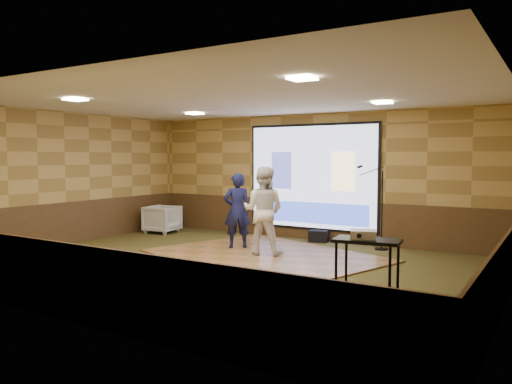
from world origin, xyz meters
The scene contains 19 objects.
ground centered at (0.00, 0.00, 0.00)m, with size 9.00×9.00×0.00m, color #373E1C.
room_shell centered at (0.00, 0.00, 2.09)m, with size 9.04×7.04×3.02m.
wainscot_back centered at (0.00, 3.48, 0.47)m, with size 9.00×0.04×0.95m, color #462A17.
wainscot_front centered at (0.00, -3.48, 0.47)m, with size 9.00×0.04×0.95m, color #462A17.
wainscot_left centered at (-4.48, 0.00, 0.47)m, with size 0.04×7.00×0.95m, color #462A17.
wainscot_right centered at (4.48, 0.00, 0.47)m, with size 0.04×7.00×0.95m, color #462A17.
projector_screen centered at (0.00, 3.44, 1.47)m, with size 3.32×0.06×2.52m.
downlight_nw centered at (-2.20, 1.80, 2.97)m, with size 0.32×0.32×0.02m, color beige.
downlight_ne centered at (2.20, 1.80, 2.97)m, with size 0.32×0.32×0.02m, color beige.
downlight_sw centered at (-2.20, -1.50, 2.97)m, with size 0.32×0.32×0.02m, color beige.
downlight_se centered at (2.20, -1.50, 2.97)m, with size 0.32×0.32×0.02m, color beige.
dance_floor centered at (0.09, 1.13, 0.02)m, with size 4.28×3.26×0.03m, color #9C6239.
player_left centered at (-0.83, 1.51, 0.83)m, with size 0.58×0.38×1.60m, color #12143A.
player_right centered at (0.02, 1.17, 0.91)m, with size 0.85×0.66×1.76m, color silver.
av_table centered at (2.93, -1.02, 0.62)m, with size 0.85×0.45×0.90m.
projector centered at (2.87, -1.01, 0.95)m, with size 0.33×0.28×0.11m, color silver.
mic_stand centered at (1.77, 3.08, 0.49)m, with size 0.71×0.29×1.81m.
banquet_chair centered at (-3.77, 2.38, 0.36)m, with size 0.76×0.78×0.71m, color gray.
duffel_bag centered at (0.28, 3.25, 0.13)m, with size 0.43×0.29×0.27m, color black.
Camera 1 is at (5.10, -7.30, 1.97)m, focal length 35.00 mm.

